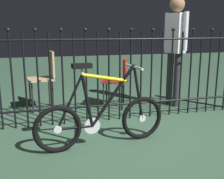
{
  "coord_description": "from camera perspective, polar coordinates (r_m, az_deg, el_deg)",
  "views": [
    {
      "loc": [
        -0.99,
        -2.78,
        1.25
      ],
      "look_at": [
        -0.19,
        0.2,
        0.55
      ],
      "focal_mm": 42.71,
      "sensor_mm": 36.0,
      "label": 1
    }
  ],
  "objects": [
    {
      "name": "ground_plane",
      "position": [
        3.21,
        4.34,
        -10.21
      ],
      "size": [
        20.0,
        20.0,
        0.0
      ],
      "primitive_type": "plane",
      "color": "#35543E"
    },
    {
      "name": "bicycle",
      "position": [
        2.9,
        -2.13,
        -6.13
      ],
      "size": [
        1.47,
        0.4,
        0.92
      ],
      "color": "black",
      "rests_on": "ground"
    },
    {
      "name": "iron_fence",
      "position": [
        3.63,
        0.17,
        3.59
      ],
      "size": [
        4.02,
        0.07,
        1.34
      ],
      "color": "black",
      "rests_on": "ground"
    },
    {
      "name": "chair_tan",
      "position": [
        4.31,
        -14.09,
        3.23
      ],
      "size": [
        0.44,
        0.44,
        0.92
      ],
      "color": "black",
      "rests_on": "ground"
    },
    {
      "name": "chair_red",
      "position": [
        4.27,
        1.36,
        2.52
      ],
      "size": [
        0.48,
        0.48,
        0.8
      ],
      "color": "black",
      "rests_on": "ground"
    },
    {
      "name": "person_visitor",
      "position": [
        4.46,
        13.38,
        9.95
      ],
      "size": [
        0.27,
        0.46,
        1.75
      ],
      "color": "#2D2D33",
      "rests_on": "ground"
    }
  ]
}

